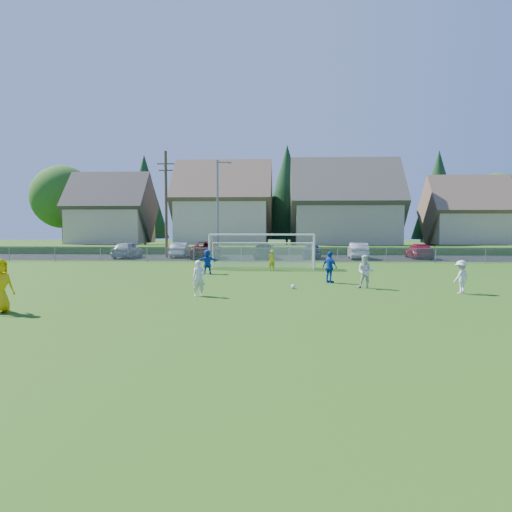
% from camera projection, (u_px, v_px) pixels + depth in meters
% --- Properties ---
extents(ground, '(160.00, 160.00, 0.00)m').
position_uv_depth(ground, '(245.00, 304.00, 19.71)').
color(ground, '#193D0C').
rests_on(ground, ground).
extents(asphalt_lot, '(60.00, 60.00, 0.00)m').
position_uv_depth(asphalt_lot, '(267.00, 258.00, 47.11)').
color(asphalt_lot, black).
rests_on(asphalt_lot, ground).
extents(grass_embankment, '(70.00, 6.00, 0.80)m').
position_uv_depth(grass_embankment, '(269.00, 250.00, 54.56)').
color(grass_embankment, '#1E420F').
rests_on(grass_embankment, ground).
extents(soccer_ball, '(0.22, 0.22, 0.22)m').
position_uv_depth(soccer_ball, '(293.00, 287.00, 24.38)').
color(soccer_ball, white).
rests_on(soccer_ball, ground).
extents(referee, '(1.01, 1.13, 1.95)m').
position_uv_depth(referee, '(0.00, 286.00, 17.73)').
color(referee, '#FFB905').
rests_on(referee, ground).
extents(player_white_a, '(0.67, 0.57, 1.57)m').
position_uv_depth(player_white_a, '(199.00, 278.00, 21.85)').
color(player_white_a, silver).
rests_on(player_white_a, ground).
extents(player_white_b, '(0.97, 0.86, 1.65)m').
position_uv_depth(player_white_b, '(365.00, 272.00, 24.45)').
color(player_white_b, silver).
rests_on(player_white_b, ground).
extents(player_white_c, '(1.11, 1.06, 1.52)m').
position_uv_depth(player_white_c, '(461.00, 277.00, 22.70)').
color(player_white_c, silver).
rests_on(player_white_c, ground).
extents(player_blue_a, '(0.97, 1.02, 1.69)m').
position_uv_depth(player_blue_a, '(330.00, 267.00, 26.81)').
color(player_blue_a, '#1343B2').
rests_on(player_blue_a, ground).
extents(player_blue_b, '(1.51, 0.83, 1.55)m').
position_uv_depth(player_blue_b, '(207.00, 262.00, 31.74)').
color(player_blue_b, '#1343B2').
rests_on(player_blue_b, ground).
extents(goalkeeper, '(0.61, 0.52, 1.43)m').
position_uv_depth(goalkeeper, '(272.00, 260.00, 34.05)').
color(goalkeeper, gold).
rests_on(goalkeeper, ground).
extents(car_a, '(2.10, 4.57, 1.52)m').
position_uv_depth(car_a, '(127.00, 250.00, 46.81)').
color(car_a, '#95989C').
rests_on(car_a, ground).
extents(car_b, '(1.71, 4.33, 1.40)m').
position_uv_depth(car_b, '(180.00, 250.00, 47.74)').
color(car_b, silver).
rests_on(car_b, ground).
extents(car_c, '(3.10, 5.90, 1.59)m').
position_uv_depth(car_c, '(206.00, 250.00, 46.26)').
color(car_c, '#530916').
rests_on(car_c, ground).
extents(car_d, '(2.25, 4.82, 1.36)m').
position_uv_depth(car_d, '(263.00, 251.00, 45.84)').
color(car_d, black).
rests_on(car_d, ground).
extents(car_e, '(1.99, 4.15, 1.37)m').
position_uv_depth(car_e, '(312.00, 251.00, 46.11)').
color(car_e, '#152649').
rests_on(car_e, ground).
extents(car_f, '(1.75, 4.53, 1.47)m').
position_uv_depth(car_f, '(358.00, 251.00, 45.44)').
color(car_f, silver).
rests_on(car_f, ground).
extents(car_g, '(2.07, 4.79, 1.37)m').
position_uv_depth(car_g, '(419.00, 251.00, 46.04)').
color(car_g, maroon).
rests_on(car_g, ground).
extents(soccer_goal, '(7.42, 1.90, 2.50)m').
position_uv_depth(soccer_goal, '(262.00, 246.00, 35.60)').
color(soccer_goal, white).
rests_on(soccer_goal, ground).
extents(chainlink_fence, '(52.06, 0.06, 1.20)m').
position_uv_depth(chainlink_fence, '(265.00, 255.00, 41.59)').
color(chainlink_fence, gray).
rests_on(chainlink_fence, ground).
extents(streetlight, '(1.38, 0.18, 9.00)m').
position_uv_depth(streetlight, '(218.00, 206.00, 45.55)').
color(streetlight, slate).
rests_on(streetlight, ground).
extents(utility_pole, '(1.60, 0.26, 10.00)m').
position_uv_depth(utility_pole, '(166.00, 203.00, 46.80)').
color(utility_pole, '#473321').
rests_on(utility_pole, ground).
extents(houses_row, '(53.90, 11.45, 13.27)m').
position_uv_depth(houses_row, '(287.00, 190.00, 61.45)').
color(houses_row, tan).
rests_on(houses_row, ground).
extents(tree_row, '(65.98, 12.36, 13.80)m').
position_uv_depth(tree_row, '(280.00, 197.00, 67.78)').
color(tree_row, '#382616').
rests_on(tree_row, ground).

